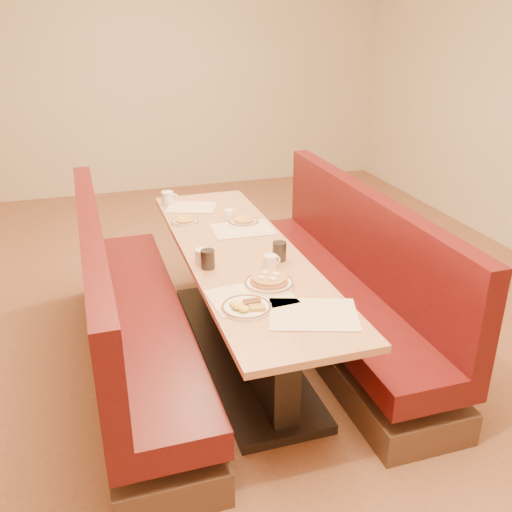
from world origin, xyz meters
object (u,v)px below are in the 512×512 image
object	(u,v)px
coffee_mug_a	(271,262)
soda_tumbler_mid	(279,251)
booth_left	(128,323)
soda_tumbler_near	(208,259)
coffee_mug_c	(229,215)
coffee_mug_d	(168,198)
booth_right	(343,290)
coffee_mug_b	(202,256)
pancake_plate	(269,282)
diner_table	(241,304)
eggs_plate	(246,307)

from	to	relation	value
coffee_mug_a	soda_tumbler_mid	bearing A→B (deg)	32.88
booth_left	soda_tumbler_near	xyz separation A→B (m)	(0.48, -0.18, 0.45)
soda_tumbler_mid	booth_left	bearing A→B (deg)	167.88
booth_left	coffee_mug_c	bearing A→B (deg)	35.10
booth_left	coffee_mug_a	bearing A→B (deg)	-19.71
coffee_mug_d	soda_tumbler_near	distance (m)	1.25
booth_right	coffee_mug_b	xyz separation A→B (m)	(-1.00, -0.09, 0.43)
coffee_mug_c	pancake_plate	bearing A→B (deg)	-85.60
pancake_plate	coffee_mug_d	distance (m)	1.60
pancake_plate	coffee_mug_a	xyz separation A→B (m)	(0.08, 0.21, 0.02)
pancake_plate	coffee_mug_b	distance (m)	0.50
coffee_mug_b	coffee_mug_c	distance (m)	0.75
coffee_mug_a	coffee_mug_c	bearing A→B (deg)	75.75
coffee_mug_c	diner_table	bearing A→B (deg)	-90.18
booth_right	coffee_mug_a	xyz separation A→B (m)	(-0.64, -0.30, 0.43)
diner_table	soda_tumbler_near	xyz separation A→B (m)	(-0.25, -0.18, 0.43)
pancake_plate	soda_tumbler_near	bearing A→B (deg)	129.79
diner_table	pancake_plate	distance (m)	0.64
booth_left	soda_tumbler_mid	size ratio (longest dim) A/B	21.53
coffee_mug_c	coffee_mug_d	world-z (taller)	coffee_mug_d
pancake_plate	coffee_mug_c	world-z (taller)	coffee_mug_c
pancake_plate	coffee_mug_a	bearing A→B (deg)	68.56
coffee_mug_a	soda_tumbler_near	xyz separation A→B (m)	(-0.35, 0.12, 0.01)
booth_left	soda_tumbler_near	world-z (taller)	booth_left
coffee_mug_d	coffee_mug_a	bearing A→B (deg)	-65.23
diner_table	coffee_mug_a	xyz separation A→B (m)	(0.10, -0.30, 0.42)
coffee_mug_a	soda_tumbler_near	bearing A→B (deg)	146.20
booth_left	soda_tumbler_mid	bearing A→B (deg)	-12.12
diner_table	pancake_plate	xyz separation A→B (m)	(0.02, -0.50, 0.40)
booth_left	coffee_mug_c	xyz separation A→B (m)	(0.81, 0.57, 0.43)
coffee_mug_b	booth_right	bearing A→B (deg)	11.68
coffee_mug_d	soda_tumbler_mid	bearing A→B (deg)	-60.45
eggs_plate	coffee_mug_d	world-z (taller)	coffee_mug_d
soda_tumbler_mid	pancake_plate	bearing A→B (deg)	-119.12
coffee_mug_a	booth_left	bearing A→B (deg)	145.00
booth_left	coffee_mug_a	distance (m)	0.98
coffee_mug_a	coffee_mug_b	size ratio (longest dim) A/B	0.98
pancake_plate	eggs_plate	distance (m)	0.30
booth_left	diner_table	bearing A→B (deg)	0.00
booth_left	eggs_plate	bearing A→B (deg)	-53.07
soda_tumbler_near	soda_tumbler_mid	distance (m)	0.44
booth_left	pancake_plate	xyz separation A→B (m)	(0.75, -0.50, 0.41)
booth_right	pancake_plate	bearing A→B (deg)	-144.95
coffee_mug_d	soda_tumbler_near	size ratio (longest dim) A/B	1.15
eggs_plate	coffee_mug_c	world-z (taller)	coffee_mug_c
eggs_plate	coffee_mug_b	bearing A→B (deg)	97.32
eggs_plate	soda_tumbler_mid	xyz separation A→B (m)	(0.37, 0.53, 0.04)
pancake_plate	coffee_mug_b	xyz separation A→B (m)	(-0.28, 0.41, 0.02)
coffee_mug_a	coffee_mug_b	world-z (taller)	same
booth_left	pancake_plate	size ratio (longest dim) A/B	8.97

